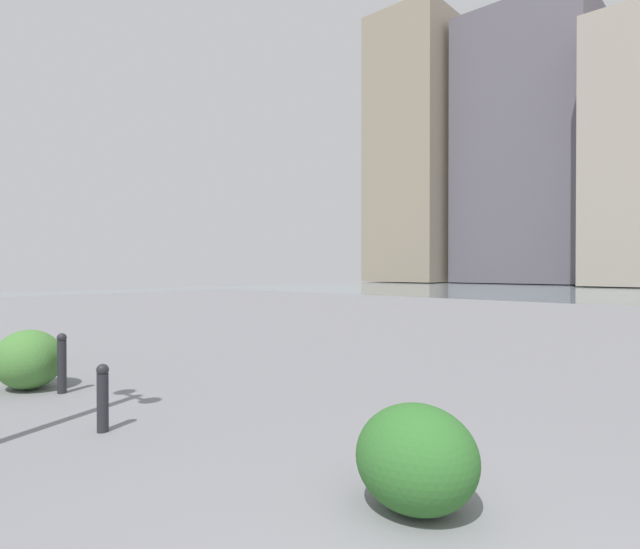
# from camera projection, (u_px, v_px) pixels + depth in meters

# --- Properties ---
(building_annex) EXTENTS (17.04, 11.80, 36.45)m
(building_annex) POSITION_uv_depth(u_px,v_px,m) (526.00, 149.00, 68.21)
(building_annex) COLOR #5B5660
(building_annex) RESTS_ON ground
(building_highrise) EXTENTS (11.56, 14.25, 41.89)m
(building_highrise) POSITION_uv_depth(u_px,v_px,m) (420.00, 151.00, 76.68)
(building_highrise) COLOR gray
(building_highrise) RESTS_ON ground
(bollard_near) EXTENTS (0.13, 0.13, 0.73)m
(bollard_near) POSITION_uv_depth(u_px,v_px,m) (103.00, 396.00, 5.37)
(bollard_near) COLOR #232328
(bollard_near) RESTS_ON ground
(bollard_mid) EXTENTS (0.13, 0.13, 0.85)m
(bollard_mid) POSITION_uv_depth(u_px,v_px,m) (62.00, 362.00, 7.05)
(bollard_mid) COLOR #232328
(bollard_mid) RESTS_ON ground
(shrub_low) EXTENTS (0.91, 0.82, 0.77)m
(shrub_low) POSITION_uv_depth(u_px,v_px,m) (416.00, 458.00, 3.60)
(shrub_low) COLOR #2D6628
(shrub_low) RESTS_ON ground
(shrub_round) EXTENTS (0.68, 0.61, 0.58)m
(shrub_round) POSITION_uv_depth(u_px,v_px,m) (35.00, 349.00, 9.18)
(shrub_round) COLOR #477F38
(shrub_round) RESTS_ON ground
(shrub_wide) EXTENTS (1.01, 0.91, 0.86)m
(shrub_wide) POSITION_uv_depth(u_px,v_px,m) (29.00, 359.00, 7.30)
(shrub_wide) COLOR #477F38
(shrub_wide) RESTS_ON ground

